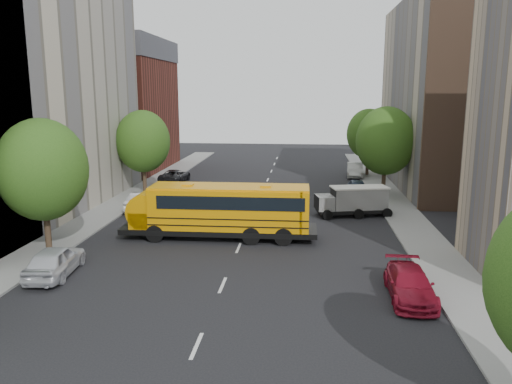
# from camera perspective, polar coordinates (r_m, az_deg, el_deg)

# --- Properties ---
(ground) EXTENTS (120.00, 120.00, 0.00)m
(ground) POSITION_cam_1_polar(r_m,az_deg,el_deg) (32.45, -1.54, -5.33)
(ground) COLOR black
(ground) RESTS_ON ground
(sidewalk_left) EXTENTS (3.00, 80.00, 0.12)m
(sidewalk_left) POSITION_cam_1_polar(r_m,az_deg,el_deg) (40.08, -17.19, -2.50)
(sidewalk_left) COLOR slate
(sidewalk_left) RESTS_ON ground
(sidewalk_right) EXTENTS (3.00, 80.00, 0.12)m
(sidewalk_right) POSITION_cam_1_polar(r_m,az_deg,el_deg) (37.79, 17.05, -3.32)
(sidewalk_right) COLOR slate
(sidewalk_right) RESTS_ON ground
(lane_markings) EXTENTS (0.15, 64.00, 0.01)m
(lane_markings) POSITION_cam_1_polar(r_m,az_deg,el_deg) (42.06, 0.14, -1.42)
(lane_markings) COLOR silver
(lane_markings) RESTS_ON ground
(building_left_cream) EXTENTS (10.00, 26.00, 20.00)m
(building_left_cream) POSITION_cam_1_polar(r_m,az_deg,el_deg) (42.84, -25.66, 11.19)
(building_left_cream) COLOR beige
(building_left_cream) RESTS_ON ground
(building_left_redbrick) EXTENTS (10.00, 15.00, 13.00)m
(building_left_redbrick) POSITION_cam_1_polar(r_m,az_deg,el_deg) (62.83, -14.99, 8.43)
(building_left_redbrick) COLOR maroon
(building_left_redbrick) RESTS_ON ground
(building_right_far) EXTENTS (10.00, 22.00, 18.00)m
(building_right_far) POSITION_cam_1_polar(r_m,az_deg,el_deg) (52.76, 21.45, 10.26)
(building_right_far) COLOR tan
(building_right_far) RESTS_ON ground
(building_right_sidewall) EXTENTS (10.10, 0.30, 18.00)m
(building_right_sidewall) POSITION_cam_1_polar(r_m,az_deg,el_deg) (42.27, 25.49, 9.86)
(building_right_sidewall) COLOR brown
(building_right_sidewall) RESTS_ON ground
(street_tree_1) EXTENTS (5.12, 5.12, 7.90)m
(street_tree_1) POSITION_cam_1_polar(r_m,az_deg,el_deg) (30.99, -23.21, 2.34)
(street_tree_1) COLOR #38281C
(street_tree_1) RESTS_ON ground
(street_tree_2) EXTENTS (4.99, 4.99, 7.71)m
(street_tree_2) POSITION_cam_1_polar(r_m,az_deg,el_deg) (47.45, -12.80, 5.66)
(street_tree_2) COLOR #38281C
(street_tree_2) RESTS_ON ground
(street_tree_4) EXTENTS (5.25, 5.25, 8.10)m
(street_tree_4) POSITION_cam_1_polar(r_m,az_deg,el_deg) (45.59, 14.60, 5.67)
(street_tree_4) COLOR #38281C
(street_tree_4) RESTS_ON ground
(street_tree_5) EXTENTS (4.86, 4.86, 7.51)m
(street_tree_5) POSITION_cam_1_polar(r_m,az_deg,el_deg) (57.46, 12.75, 6.49)
(street_tree_5) COLOR #38281C
(street_tree_5) RESTS_ON ground
(school_bus) EXTENTS (12.60, 3.21, 3.55)m
(school_bus) POSITION_cam_1_polar(r_m,az_deg,el_deg) (32.13, -4.45, -1.87)
(school_bus) COLOR black
(school_bus) RESTS_ON ground
(safari_truck) EXTENTS (5.57, 2.99, 2.27)m
(safari_truck) POSITION_cam_1_polar(r_m,az_deg,el_deg) (38.69, 11.06, -0.96)
(safari_truck) COLOR black
(safari_truck) RESTS_ON ground
(parked_car_0) EXTENTS (2.31, 4.83, 1.59)m
(parked_car_0) POSITION_cam_1_polar(r_m,az_deg,el_deg) (27.88, -21.99, -7.29)
(parked_car_0) COLOR silver
(parked_car_0) RESTS_ON ground
(parked_car_1) EXTENTS (1.80, 4.69, 1.53)m
(parked_car_1) POSITION_cam_1_polar(r_m,az_deg,el_deg) (40.78, -12.69, -1.02)
(parked_car_1) COLOR silver
(parked_car_1) RESTS_ON ground
(parked_car_2) EXTENTS (2.62, 5.05, 1.36)m
(parked_car_2) POSITION_cam_1_polar(r_m,az_deg,el_deg) (52.95, -9.27, 1.84)
(parked_car_2) COLOR black
(parked_car_2) RESTS_ON ground
(parked_car_3) EXTENTS (2.02, 4.80, 1.38)m
(parked_car_3) POSITION_cam_1_polar(r_m,az_deg,el_deg) (24.22, 17.18, -10.04)
(parked_car_3) COLOR maroon
(parked_car_3) RESTS_ON ground
(parked_car_4) EXTENTS (1.68, 4.09, 1.39)m
(parked_car_4) POSITION_cam_1_polar(r_m,az_deg,el_deg) (46.74, 11.51, 0.51)
(parked_car_4) COLOR #313E55
(parked_car_4) RESTS_ON ground
(parked_car_5) EXTENTS (2.00, 4.90, 1.58)m
(parked_car_5) POSITION_cam_1_polar(r_m,az_deg,el_deg) (56.55, 11.23, 2.48)
(parked_car_5) COLOR #A3A39E
(parked_car_5) RESTS_ON ground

